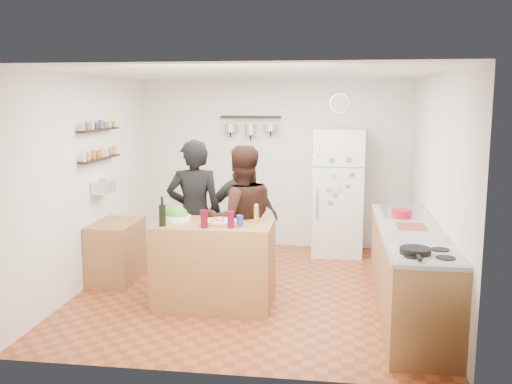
# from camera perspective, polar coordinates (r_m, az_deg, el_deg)

# --- Properties ---
(room_shell) EXTENTS (4.20, 4.20, 4.20)m
(room_shell) POSITION_cam_1_polar(r_m,az_deg,el_deg) (6.88, 0.34, 1.21)
(room_shell) COLOR brown
(room_shell) RESTS_ON ground
(prep_island) EXTENTS (1.25, 0.72, 0.91)m
(prep_island) POSITION_cam_1_polar(r_m,az_deg,el_deg) (6.23, -4.17, -7.19)
(prep_island) COLOR olive
(prep_island) RESTS_ON floor
(pizza_board) EXTENTS (0.42, 0.34, 0.02)m
(pizza_board) POSITION_cam_1_polar(r_m,az_deg,el_deg) (6.08, -3.52, -3.07)
(pizza_board) COLOR #8F5C34
(pizza_board) RESTS_ON prep_island
(pizza) EXTENTS (0.34, 0.34, 0.02)m
(pizza) POSITION_cam_1_polar(r_m,az_deg,el_deg) (6.07, -3.52, -2.90)
(pizza) COLOR #CCAD86
(pizza) RESTS_ON pizza_board
(salad_bowl) EXTENTS (0.29, 0.29, 0.06)m
(salad_bowl) POSITION_cam_1_polar(r_m,az_deg,el_deg) (6.26, -7.89, -2.60)
(salad_bowl) COLOR white
(salad_bowl) RESTS_ON prep_island
(wine_bottle) EXTENTS (0.07, 0.07, 0.22)m
(wine_bottle) POSITION_cam_1_polar(r_m,az_deg,el_deg) (6.01, -9.34, -2.33)
(wine_bottle) COLOR black
(wine_bottle) RESTS_ON prep_island
(wine_glass_near) EXTENTS (0.08, 0.08, 0.19)m
(wine_glass_near) POSITION_cam_1_polar(r_m,az_deg,el_deg) (5.88, -5.20, -2.69)
(wine_glass_near) COLOR #500619
(wine_glass_near) RESTS_ON prep_island
(wine_glass_far) EXTENTS (0.07, 0.07, 0.17)m
(wine_glass_far) POSITION_cam_1_polar(r_m,az_deg,el_deg) (5.86, -2.54, -2.76)
(wine_glass_far) COLOR #5C071F
(wine_glass_far) RESTS_ON prep_island
(pepper_mill) EXTENTS (0.05, 0.05, 0.17)m
(pepper_mill) POSITION_cam_1_polar(r_m,az_deg,el_deg) (6.07, 0.03, -2.37)
(pepper_mill) COLOR #9E8042
(pepper_mill) RESTS_ON prep_island
(salt_canister) EXTENTS (0.07, 0.07, 0.12)m
(salt_canister) POSITION_cam_1_polar(r_m,az_deg,el_deg) (5.93, -1.63, -2.90)
(salt_canister) COLOR #1B3499
(salt_canister) RESTS_ON prep_island
(person_left) EXTENTS (0.72, 0.55, 1.76)m
(person_left) POSITION_cam_1_polar(r_m,az_deg,el_deg) (6.71, -6.16, -2.26)
(person_left) COLOR black
(person_left) RESTS_ON floor
(person_center) EXTENTS (1.00, 0.90, 1.71)m
(person_center) POSITION_cam_1_polar(r_m,az_deg,el_deg) (6.50, -1.48, -2.83)
(person_center) COLOR black
(person_center) RESTS_ON floor
(person_back) EXTENTS (0.91, 0.40, 1.54)m
(person_back) POSITION_cam_1_polar(r_m,az_deg,el_deg) (7.13, -1.42, -2.43)
(person_back) COLOR #2E2D29
(person_back) RESTS_ON floor
(counter_run) EXTENTS (0.63, 2.63, 0.90)m
(counter_run) POSITION_cam_1_polar(r_m,az_deg,el_deg) (6.13, 15.20, -7.83)
(counter_run) COLOR #9E7042
(counter_run) RESTS_ON floor
(stove_top) EXTENTS (0.60, 0.62, 0.02)m
(stove_top) POSITION_cam_1_polar(r_m,az_deg,el_deg) (5.10, 16.72, -6.02)
(stove_top) COLOR white
(stove_top) RESTS_ON counter_run
(skillet) EXTENTS (0.26, 0.26, 0.05)m
(skillet) POSITION_cam_1_polar(r_m,az_deg,el_deg) (5.06, 15.65, -5.67)
(skillet) COLOR black
(skillet) RESTS_ON stove_top
(sink) EXTENTS (0.50, 0.80, 0.03)m
(sink) POSITION_cam_1_polar(r_m,az_deg,el_deg) (6.84, 14.50, -2.00)
(sink) COLOR silver
(sink) RESTS_ON counter_run
(cutting_board) EXTENTS (0.30, 0.40, 0.02)m
(cutting_board) POSITION_cam_1_polar(r_m,az_deg,el_deg) (6.09, 15.29, -3.46)
(cutting_board) COLOR #945136
(cutting_board) RESTS_ON counter_run
(red_bowl) EXTENTS (0.22, 0.22, 0.09)m
(red_bowl) POSITION_cam_1_polar(r_m,az_deg,el_deg) (6.51, 14.39, -2.11)
(red_bowl) COLOR #A51228
(red_bowl) RESTS_ON counter_run
(fridge) EXTENTS (0.70, 0.68, 1.80)m
(fridge) POSITION_cam_1_polar(r_m,az_deg,el_deg) (8.22, 8.19, -0.01)
(fridge) COLOR white
(fridge) RESTS_ON floor
(wall_clock) EXTENTS (0.30, 0.03, 0.30)m
(wall_clock) POSITION_cam_1_polar(r_m,az_deg,el_deg) (8.44, 8.39, 8.76)
(wall_clock) COLOR silver
(wall_clock) RESTS_ON back_wall
(spice_shelf_lower) EXTENTS (0.12, 1.00, 0.02)m
(spice_shelf_lower) POSITION_cam_1_polar(r_m,az_deg,el_deg) (7.19, -15.33, 3.23)
(spice_shelf_lower) COLOR black
(spice_shelf_lower) RESTS_ON left_wall
(spice_shelf_upper) EXTENTS (0.12, 1.00, 0.02)m
(spice_shelf_upper) POSITION_cam_1_polar(r_m,az_deg,el_deg) (7.16, -15.45, 6.02)
(spice_shelf_upper) COLOR black
(spice_shelf_upper) RESTS_ON left_wall
(produce_basket) EXTENTS (0.18, 0.35, 0.14)m
(produce_basket) POSITION_cam_1_polar(r_m,az_deg,el_deg) (7.22, -14.99, 0.47)
(produce_basket) COLOR silver
(produce_basket) RESTS_ON left_wall
(side_table) EXTENTS (0.50, 0.80, 0.73)m
(side_table) POSITION_cam_1_polar(r_m,az_deg,el_deg) (7.25, -13.78, -5.78)
(side_table) COLOR olive
(side_table) RESTS_ON floor
(pot_rack) EXTENTS (0.90, 0.04, 0.04)m
(pot_rack) POSITION_cam_1_polar(r_m,az_deg,el_deg) (8.46, -0.55, 7.50)
(pot_rack) COLOR black
(pot_rack) RESTS_ON back_wall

